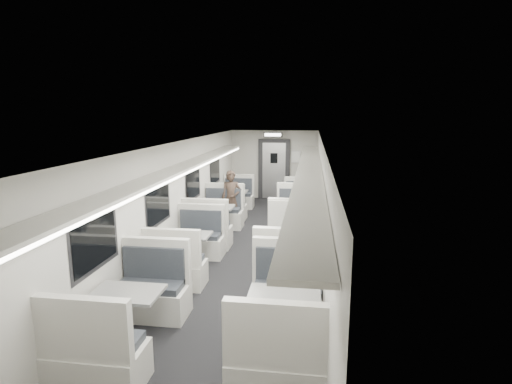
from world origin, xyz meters
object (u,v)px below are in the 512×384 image
(booth_right_a, at_px, (300,208))
(booth_left_b, at_px, (216,221))
(booth_left_a, at_px, (234,202))
(booth_right_c, at_px, (293,255))
(vestibule_door, at_px, (274,170))
(passenger, at_px, (231,199))
(booth_right_b, at_px, (297,225))
(booth_left_d, at_px, (128,318))
(booth_right_d, at_px, (284,322))
(exit_sign, at_px, (273,135))
(booth_left_c, at_px, (189,251))

(booth_right_a, bearing_deg, booth_left_b, -138.41)
(booth_left_a, distance_m, booth_right_c, 5.01)
(booth_right_a, relative_size, vestibule_door, 0.97)
(booth_right_a, relative_size, passenger, 1.36)
(booth_right_a, distance_m, booth_right_b, 1.97)
(booth_right_c, bearing_deg, booth_left_b, 131.61)
(booth_left_d, bearing_deg, booth_right_c, 51.49)
(booth_right_d, height_order, passenger, passenger)
(booth_right_b, height_order, booth_right_c, booth_right_c)
(booth_right_a, xyz_separation_m, passenger, (-1.78, -0.86, 0.39))
(booth_left_d, relative_size, exit_sign, 3.47)
(booth_left_c, distance_m, vestibule_door, 6.83)
(booth_right_d, bearing_deg, booth_left_b, 113.42)
(booth_left_d, distance_m, exit_sign, 9.11)
(booth_left_c, height_order, booth_left_d, booth_left_d)
(booth_left_a, distance_m, exit_sign, 2.79)
(booth_left_c, xyz_separation_m, vestibule_door, (1.00, 6.73, 0.68))
(booth_left_a, bearing_deg, booth_left_d, -90.00)
(booth_left_b, xyz_separation_m, passenger, (0.22, 0.91, 0.37))
(booth_left_c, relative_size, exit_sign, 3.28)
(passenger, bearing_deg, booth_right_b, -38.87)
(vestibule_door, bearing_deg, booth_left_d, -96.11)
(booth_left_b, bearing_deg, passenger, 76.65)
(booth_right_b, distance_m, passenger, 2.13)
(booth_left_b, bearing_deg, booth_right_a, 41.59)
(booth_left_d, xyz_separation_m, exit_sign, (1.00, 8.85, 1.90))
(booth_right_a, bearing_deg, booth_right_d, -90.00)
(passenger, bearing_deg, booth_right_d, -79.16)
(booth_left_b, xyz_separation_m, exit_sign, (1.00, 4.08, 1.89))
(booth_right_d, bearing_deg, booth_right_c, 90.00)
(booth_right_b, bearing_deg, exit_sign, 103.16)
(booth_left_b, distance_m, booth_right_c, 3.01)
(booth_left_b, distance_m, booth_right_a, 2.67)
(booth_left_a, bearing_deg, booth_right_a, -15.68)
(booth_left_c, relative_size, booth_left_d, 0.95)
(booth_right_b, height_order, vestibule_door, vestibule_door)
(booth_right_c, relative_size, passenger, 1.56)
(booth_right_b, bearing_deg, booth_right_d, -90.00)
(booth_left_a, distance_m, booth_left_b, 2.34)
(booth_left_b, relative_size, booth_left_c, 1.06)
(booth_right_a, height_order, booth_right_b, booth_right_b)
(booth_left_d, height_order, booth_right_a, booth_left_d)
(booth_right_c, distance_m, passenger, 3.65)
(booth_right_b, xyz_separation_m, booth_right_d, (0.00, -4.42, -0.02))
(booth_right_c, xyz_separation_m, vestibule_door, (-1.00, 6.82, 0.62))
(booth_left_a, xyz_separation_m, booth_left_b, (0.00, -2.34, 0.03))
(booth_left_b, relative_size, vestibule_door, 1.03)
(booth_right_d, distance_m, passenger, 5.82)
(booth_right_b, height_order, booth_right_d, booth_right_b)
(booth_left_c, bearing_deg, vestibule_door, 81.54)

